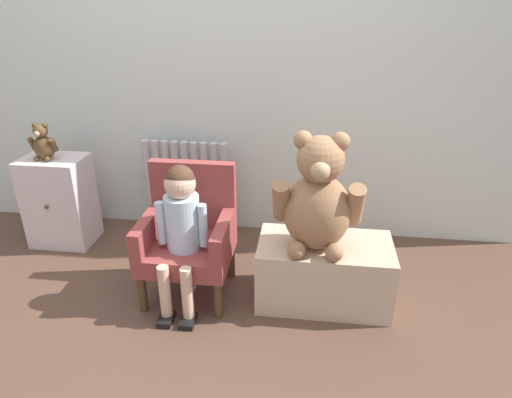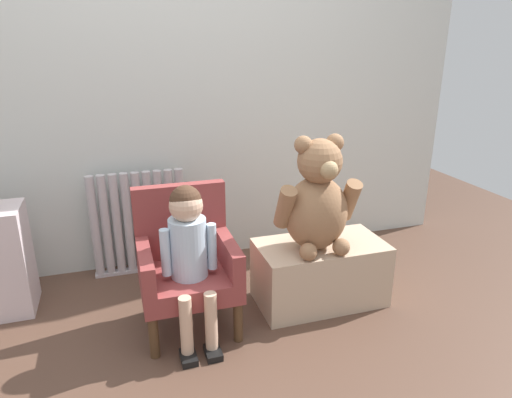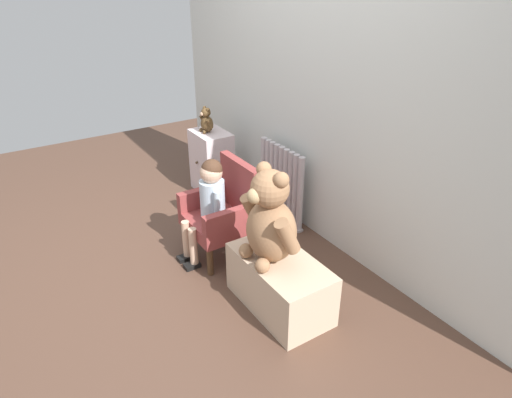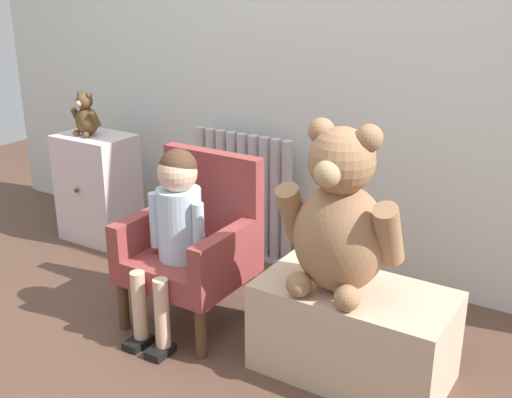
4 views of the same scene
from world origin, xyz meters
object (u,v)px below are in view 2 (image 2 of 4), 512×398
large_teddy_bear (317,201)px  low_bench (320,272)px  radiator (139,223)px  child_armchair (186,261)px  child_figure (189,242)px

large_teddy_bear → low_bench: bearing=37.3°
radiator → low_bench: (0.88, -0.63, -0.14)m
radiator → large_teddy_bear: 1.10m
child_armchair → low_bench: child_armchair is taller
child_figure → child_armchair: bearing=90.0°
child_figure → low_bench: child_figure is taller
child_armchair → child_figure: 0.19m
child_figure → large_teddy_bear: large_teddy_bear is taller
radiator → child_armchair: bearing=-73.8°
child_armchair → large_teddy_bear: size_ratio=1.17×
child_figure → large_teddy_bear: bearing=4.8°
child_figure → radiator: bearing=103.8°
low_bench → large_teddy_bear: (-0.05, -0.04, 0.42)m
child_armchair → large_teddy_bear: 0.70m
radiator → child_armchair: child_armchair is taller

